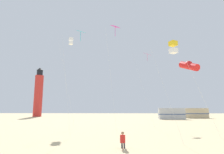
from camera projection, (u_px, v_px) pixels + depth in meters
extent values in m
cube|color=red|center=(123.00, 139.00, 12.68)|extent=(0.36, 0.25, 0.52)
sphere|color=#9E704C|center=(123.00, 133.00, 12.74)|extent=(0.20, 0.20, 0.20)
cylinder|color=#2D2D38|center=(124.00, 142.00, 12.81)|extent=(0.17, 0.37, 0.13)
cylinder|color=#2D2D38|center=(124.00, 145.00, 12.92)|extent=(0.11, 0.11, 0.42)
cylinder|color=#2D2D38|center=(122.00, 142.00, 12.83)|extent=(0.17, 0.37, 0.13)
cylinder|color=#2D2D38|center=(122.00, 145.00, 12.95)|extent=(0.11, 0.11, 0.42)
cylinder|color=silver|center=(204.00, 100.00, 16.95)|extent=(3.10, 1.09, 7.00)
cylinder|color=red|center=(189.00, 66.00, 19.07)|extent=(1.48, 2.59, 1.48)
sphere|color=red|center=(189.00, 65.00, 19.09)|extent=(0.76, 0.76, 0.76)
cylinder|color=silver|center=(165.00, 91.00, 15.72)|extent=(1.85, 2.29, 8.32)
cube|color=yellow|center=(173.00, 44.00, 17.33)|extent=(0.82, 0.82, 0.44)
cube|color=white|center=(173.00, 51.00, 17.21)|extent=(0.82, 0.82, 0.44)
cylinder|color=silver|center=(66.00, 81.00, 28.08)|extent=(3.26, 0.22, 13.70)
cube|color=white|center=(71.00, 39.00, 30.87)|extent=(0.82, 0.82, 0.44)
cube|color=white|center=(71.00, 43.00, 30.75)|extent=(0.82, 0.82, 0.44)
cylinder|color=silver|center=(111.00, 77.00, 20.25)|extent=(1.36, 0.99, 12.22)
cube|color=#D826A5|center=(115.00, 27.00, 21.91)|extent=(1.22, 1.22, 0.40)
cylinder|color=#D826A5|center=(115.00, 32.00, 21.80)|extent=(0.04, 0.04, 1.10)
cylinder|color=silver|center=(66.00, 79.00, 19.76)|extent=(2.09, 2.48, 11.56)
cube|color=#1EB2D1|center=(81.00, 31.00, 21.70)|extent=(1.22, 1.22, 0.40)
cylinder|color=#1EB2D1|center=(80.00, 37.00, 21.59)|extent=(0.04, 0.04, 1.10)
cylinder|color=silver|center=(143.00, 88.00, 28.85)|extent=(2.84, 2.10, 11.72)
cube|color=#E54C8C|center=(147.00, 54.00, 31.17)|extent=(1.22, 1.22, 0.40)
cylinder|color=#E54C8C|center=(147.00, 58.00, 31.07)|extent=(0.04, 0.04, 1.10)
cylinder|color=red|center=(38.00, 96.00, 63.66)|extent=(2.80, 2.80, 14.00)
cylinder|color=black|center=(40.00, 73.00, 64.97)|extent=(2.00, 2.00, 1.80)
cone|color=black|center=(40.00, 69.00, 65.20)|extent=(2.20, 2.20, 1.00)
cube|color=#B7BABF|center=(171.00, 114.00, 47.66)|extent=(6.51, 2.62, 2.80)
cube|color=#4C608C|center=(171.00, 114.00, 47.63)|extent=(6.55, 2.66, 0.24)
cube|color=#C6B28C|center=(196.00, 113.00, 53.36)|extent=(6.44, 2.41, 2.80)
cube|color=#4C608C|center=(196.00, 114.00, 53.34)|extent=(6.48, 2.45, 0.24)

